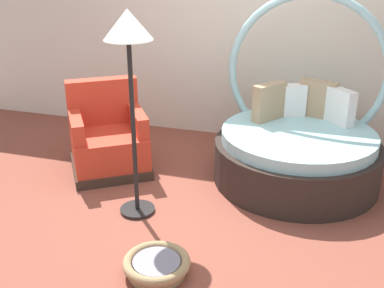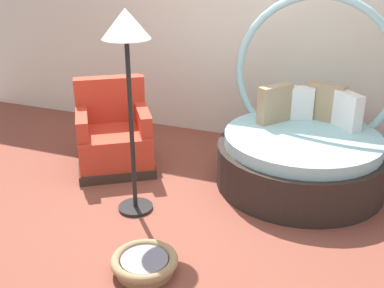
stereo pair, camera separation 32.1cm
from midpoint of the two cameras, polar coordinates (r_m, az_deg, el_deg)
ground_plane at (r=4.36m, az=-2.72°, el=-8.58°), size 8.00×8.00×0.02m
back_wall at (r=5.77m, az=3.98°, el=13.87°), size 8.00×0.12×2.71m
round_daybed at (r=4.91m, az=10.92°, el=-0.03°), size 1.68×1.68×1.87m
red_armchair at (r=5.17m, az=-11.93°, el=0.46°), size 1.11×1.11×0.94m
pet_basket at (r=3.64m, az=-6.92°, el=-14.44°), size 0.51×0.51×0.13m
floor_lamp at (r=3.88m, az=-10.09°, el=11.65°), size 0.40×0.40×1.82m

